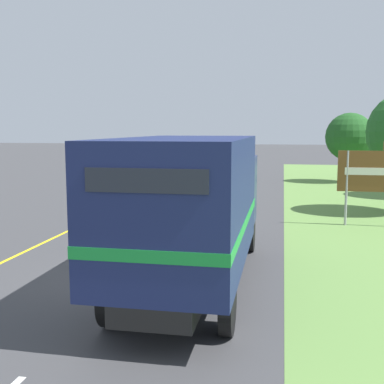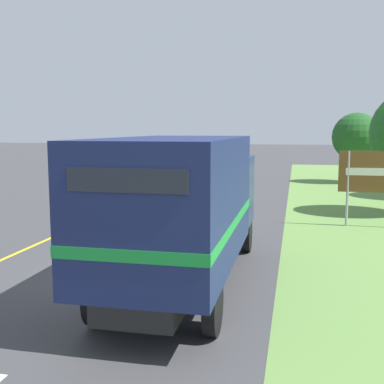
{
  "view_description": "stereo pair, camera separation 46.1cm",
  "coord_description": "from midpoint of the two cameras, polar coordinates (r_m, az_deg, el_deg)",
  "views": [
    {
      "loc": [
        3.6,
        -10.53,
        3.54
      ],
      "look_at": [
        0.3,
        6.91,
        1.2
      ],
      "focal_mm": 45.0,
      "sensor_mm": 36.0,
      "label": 1
    },
    {
      "loc": [
        4.06,
        -10.44,
        3.54
      ],
      "look_at": [
        0.3,
        6.91,
        1.2
      ],
      "focal_mm": 45.0,
      "sensor_mm": 36.0,
      "label": 2
    }
  ],
  "objects": [
    {
      "name": "centre_dash_farthest",
      "position": [
        37.95,
        6.37,
        2.12
      ],
      "size": [
        0.12,
        2.6,
        0.01
      ],
      "primitive_type": "cube",
      "color": "white",
      "rests_on": "ground"
    },
    {
      "name": "centre_dash_mid_a",
      "position": [
        18.53,
        0.06,
        -3.49
      ],
      "size": [
        0.12,
        2.6,
        0.01
      ],
      "primitive_type": "cube",
      "color": "white",
      "rests_on": "ground"
    },
    {
      "name": "highway_sign",
      "position": [
        18.49,
        21.29,
        2.07
      ],
      "size": [
        2.27,
        0.09,
        3.09
      ],
      "color": "#9E9EA3",
      "rests_on": "ground"
    },
    {
      "name": "ground_plane",
      "position": [
        11.71,
        -7.59,
        -10.15
      ],
      "size": [
        200.0,
        200.0,
        0.0
      ],
      "primitive_type": "plane",
      "color": "#3D3D3F"
    },
    {
      "name": "centre_dash_mid_b",
      "position": [
        24.94,
        3.26,
        -0.65
      ],
      "size": [
        0.12,
        2.6,
        0.01
      ],
      "primitive_type": "cube",
      "color": "white",
      "rests_on": "ground"
    },
    {
      "name": "roadside_tree_far",
      "position": [
        33.46,
        19.29,
        6.18
      ],
      "size": [
        3.14,
        3.14,
        4.59
      ],
      "color": "brown",
      "rests_on": "ground"
    },
    {
      "name": "centre_dash_far",
      "position": [
        31.42,
        5.14,
        1.02
      ],
      "size": [
        0.12,
        2.6,
        0.01
      ],
      "primitive_type": "cube",
      "color": "white",
      "rests_on": "ground"
    },
    {
      "name": "centre_dash_near",
      "position": [
        12.34,
        -6.49,
        -9.2
      ],
      "size": [
        0.12,
        2.6,
        0.01
      ],
      "primitive_type": "cube",
      "color": "white",
      "rests_on": "ground"
    },
    {
      "name": "lead_car_white",
      "position": [
        25.08,
        -1.39,
        1.55
      ],
      "size": [
        1.8,
        4.55,
        1.83
      ],
      "color": "black",
      "rests_on": "ground"
    },
    {
      "name": "horse_trailer_truck",
      "position": [
        10.6,
        0.31,
        -1.39
      ],
      "size": [
        2.48,
        7.86,
        3.36
      ],
      "color": "black",
      "rests_on": "ground"
    },
    {
      "name": "edge_line_yellow",
      "position": [
        23.47,
        -6.64,
        -1.21
      ],
      "size": [
        0.12,
        53.9,
        0.01
      ],
      "primitive_type": "cube",
      "color": "yellow",
      "rests_on": "ground"
    }
  ]
}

